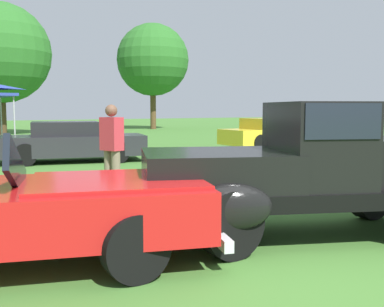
{
  "coord_description": "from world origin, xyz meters",
  "views": [
    {
      "loc": [
        -3.62,
        -3.69,
        1.62
      ],
      "look_at": [
        0.33,
        2.8,
        0.87
      ],
      "focal_mm": 42.66,
      "sensor_mm": 36.0,
      "label": 1
    }
  ],
  "objects_px": {
    "feature_pickup_truck": "(310,169)",
    "show_car_charcoal": "(70,142)",
    "spectator_near_truck": "(112,147)",
    "spectator_far_side": "(361,144)",
    "show_car_yellow": "(271,134)",
    "spectator_by_row": "(345,129)",
    "neighbor_convertible": "(2,211)"
  },
  "relations": [
    {
      "from": "spectator_near_truck",
      "to": "spectator_by_row",
      "type": "height_order",
      "value": "same"
    },
    {
      "from": "show_car_yellow",
      "to": "spectator_far_side",
      "type": "relative_size",
      "value": 2.48
    },
    {
      "from": "spectator_by_row",
      "to": "spectator_far_side",
      "type": "xyz_separation_m",
      "value": [
        -5.09,
        -4.67,
        0.0
      ]
    },
    {
      "from": "feature_pickup_truck",
      "to": "neighbor_convertible",
      "type": "distance_m",
      "value": 3.62
    },
    {
      "from": "neighbor_convertible",
      "to": "show_car_charcoal",
      "type": "relative_size",
      "value": 1.05
    },
    {
      "from": "spectator_near_truck",
      "to": "spectator_far_side",
      "type": "distance_m",
      "value": 4.85
    },
    {
      "from": "spectator_by_row",
      "to": "neighbor_convertible",
      "type": "bearing_deg",
      "value": -154.53
    },
    {
      "from": "neighbor_convertible",
      "to": "spectator_near_truck",
      "type": "distance_m",
      "value": 3.71
    },
    {
      "from": "show_car_yellow",
      "to": "spectator_near_truck",
      "type": "height_order",
      "value": "spectator_near_truck"
    },
    {
      "from": "feature_pickup_truck",
      "to": "spectator_by_row",
      "type": "distance_m",
      "value": 10.6
    },
    {
      "from": "spectator_near_truck",
      "to": "feature_pickup_truck",
      "type": "bearing_deg",
      "value": -72.19
    },
    {
      "from": "show_car_charcoal",
      "to": "spectator_far_side",
      "type": "xyz_separation_m",
      "value": [
        3.51,
        -7.74,
        0.31
      ]
    },
    {
      "from": "show_car_charcoal",
      "to": "show_car_yellow",
      "type": "distance_m",
      "value": 8.28
    },
    {
      "from": "show_car_yellow",
      "to": "spectator_near_truck",
      "type": "xyz_separation_m",
      "value": [
        -9.24,
        -6.19,
        0.31
      ]
    },
    {
      "from": "show_car_yellow",
      "to": "spectator_near_truck",
      "type": "relative_size",
      "value": 2.48
    },
    {
      "from": "feature_pickup_truck",
      "to": "show_car_charcoal",
      "type": "xyz_separation_m",
      "value": [
        -0.23,
        9.57,
        -0.26
      ]
    },
    {
      "from": "feature_pickup_truck",
      "to": "spectator_near_truck",
      "type": "relative_size",
      "value": 2.57
    },
    {
      "from": "show_car_yellow",
      "to": "spectator_near_truck",
      "type": "distance_m",
      "value": 11.13
    },
    {
      "from": "show_car_yellow",
      "to": "spectator_by_row",
      "type": "relative_size",
      "value": 2.48
    },
    {
      "from": "feature_pickup_truck",
      "to": "show_car_yellow",
      "type": "relative_size",
      "value": 1.04
    },
    {
      "from": "spectator_far_side",
      "to": "show_car_yellow",
      "type": "bearing_deg",
      "value": 59.47
    },
    {
      "from": "show_car_charcoal",
      "to": "feature_pickup_truck",
      "type": "bearing_deg",
      "value": -88.64
    },
    {
      "from": "spectator_near_truck",
      "to": "spectator_far_side",
      "type": "relative_size",
      "value": 1.0
    },
    {
      "from": "neighbor_convertible",
      "to": "spectator_far_side",
      "type": "distance_m",
      "value": 6.88
    },
    {
      "from": "spectator_by_row",
      "to": "spectator_far_side",
      "type": "bearing_deg",
      "value": -137.51
    },
    {
      "from": "feature_pickup_truck",
      "to": "spectator_by_row",
      "type": "bearing_deg",
      "value": 37.8
    },
    {
      "from": "spectator_near_truck",
      "to": "spectator_far_side",
      "type": "bearing_deg",
      "value": -22.71
    },
    {
      "from": "feature_pickup_truck",
      "to": "spectator_by_row",
      "type": "xyz_separation_m",
      "value": [
        8.38,
        6.5,
        0.05
      ]
    },
    {
      "from": "neighbor_convertible",
      "to": "show_car_charcoal",
      "type": "distance_m",
      "value": 9.34
    },
    {
      "from": "spectator_by_row",
      "to": "spectator_far_side",
      "type": "relative_size",
      "value": 1.0
    },
    {
      "from": "feature_pickup_truck",
      "to": "show_car_charcoal",
      "type": "height_order",
      "value": "feature_pickup_truck"
    },
    {
      "from": "show_car_charcoal",
      "to": "spectator_near_truck",
      "type": "height_order",
      "value": "spectator_near_truck"
    }
  ]
}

